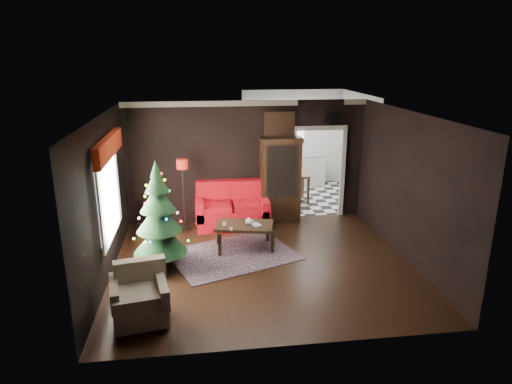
{
  "coord_description": "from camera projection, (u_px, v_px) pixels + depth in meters",
  "views": [
    {
      "loc": [
        -1.14,
        -7.63,
        3.78
      ],
      "look_at": [
        0.0,
        0.9,
        1.15
      ],
      "focal_mm": 31.7,
      "sensor_mm": 36.0,
      "label": 1
    }
  ],
  "objects": [
    {
      "name": "wall_front",
      "position": [
        291.0,
        251.0,
        5.71
      ],
      "size": [
        5.5,
        0.0,
        5.5
      ],
      "primitive_type": "plane",
      "rotation": [
        -1.57,
        0.0,
        0.0
      ],
      "color": "black",
      "rests_on": "ground"
    },
    {
      "name": "book",
      "position": [
        253.0,
        221.0,
        8.93
      ],
      "size": [
        0.15,
        0.08,
        0.22
      ],
      "primitive_type": "imported",
      "rotation": [
        0.0,
        0.0,
        0.43
      ],
      "color": "#9A7A67",
      "rests_on": "coffee_table"
    },
    {
      "name": "painting",
      "position": [
        280.0,
        125.0,
        10.25
      ],
      "size": [
        0.62,
        0.05,
        0.52
      ],
      "primitive_type": "cube",
      "color": "#BC8B49",
      "rests_on": "wall_back"
    },
    {
      "name": "christmas_tree",
      "position": [
        159.0,
        214.0,
        8.04
      ],
      "size": [
        1.22,
        1.22,
        1.86
      ],
      "primitive_type": null,
      "rotation": [
        0.0,
        0.0,
        0.3
      ],
      "color": "#0C3411",
      "rests_on": "ground"
    },
    {
      "name": "kitchen_counter",
      "position": [
        293.0,
        171.0,
        13.5
      ],
      "size": [
        1.8,
        0.6,
        0.9
      ],
      "primitive_type": "cube",
      "color": "silver",
      "rests_on": "ground"
    },
    {
      "name": "cup_a",
      "position": [
        224.0,
        224.0,
        8.97
      ],
      "size": [
        0.1,
        0.1,
        0.07
      ],
      "primitive_type": "cylinder",
      "rotation": [
        0.0,
        0.0,
        0.37
      ],
      "color": "white",
      "rests_on": "coffee_table"
    },
    {
      "name": "kitchen_window",
      "position": [
        293.0,
        128.0,
        13.37
      ],
      "size": [
        0.7,
        0.06,
        0.7
      ],
      "primitive_type": "cube",
      "color": "white",
      "rests_on": "ground"
    },
    {
      "name": "doorway",
      "position": [
        318.0,
        174.0,
        10.76
      ],
      "size": [
        1.1,
        0.1,
        2.1
      ],
      "primitive_type": null,
      "color": "silver",
      "rests_on": "ground"
    },
    {
      "name": "floor_lamp",
      "position": [
        184.0,
        194.0,
        9.94
      ],
      "size": [
        0.34,
        0.34,
        1.57
      ],
      "primitive_type": null,
      "rotation": [
        0.0,
        0.0,
        0.37
      ],
      "color": "black",
      "rests_on": "ground"
    },
    {
      "name": "valance",
      "position": [
        108.0,
        147.0,
        7.68
      ],
      "size": [
        0.12,
        2.1,
        0.35
      ],
      "primitive_type": "cube",
      "color": "maroon",
      "rests_on": "wall_left"
    },
    {
      "name": "coffee_table",
      "position": [
        245.0,
        236.0,
        9.11
      ],
      "size": [
        1.25,
        0.9,
        0.51
      ],
      "primitive_type": null,
      "rotation": [
        0.0,
        0.0,
        -0.21
      ],
      "color": "black",
      "rests_on": "rug"
    },
    {
      "name": "wall_right",
      "position": [
        408.0,
        187.0,
        8.42
      ],
      "size": [
        0.0,
        5.5,
        5.5
      ],
      "primitive_type": "plane",
      "rotation": [
        1.57,
        0.0,
        -1.57
      ],
      "color": "black",
      "rests_on": "ground"
    },
    {
      "name": "curio_cabinet",
      "position": [
        280.0,
        182.0,
        10.45
      ],
      "size": [
        0.9,
        0.45,
        1.9
      ],
      "primitive_type": null,
      "color": "black",
      "rests_on": "ground"
    },
    {
      "name": "wall_left",
      "position": [
        104.0,
        199.0,
        7.73
      ],
      "size": [
        0.0,
        5.5,
        5.5
      ],
      "primitive_type": "plane",
      "rotation": [
        1.57,
        0.0,
        1.57
      ],
      "color": "black",
      "rests_on": "ground"
    },
    {
      "name": "kitchen_floor",
      "position": [
        302.0,
        197.0,
        12.49
      ],
      "size": [
        3.0,
        3.0,
        0.0
      ],
      "primitive_type": "plane",
      "color": "white",
      "rests_on": "ground"
    },
    {
      "name": "wall_back",
      "position": [
        247.0,
        162.0,
        10.45
      ],
      "size": [
        5.5,
        0.0,
        5.5
      ],
      "primitive_type": "plane",
      "rotation": [
        1.57,
        0.0,
        0.0
      ],
      "color": "black",
      "rests_on": "ground"
    },
    {
      "name": "kitchen_table",
      "position": [
        294.0,
        187.0,
        12.06
      ],
      "size": [
        0.7,
        0.7,
        0.75
      ],
      "primitive_type": null,
      "color": "brown",
      "rests_on": "ground"
    },
    {
      "name": "cup_b",
      "position": [
        231.0,
        229.0,
        8.74
      ],
      "size": [
        0.08,
        0.08,
        0.05
      ],
      "primitive_type": "cylinder",
      "rotation": [
        0.0,
        0.0,
        0.38
      ],
      "color": "white",
      "rests_on": "coffee_table"
    },
    {
      "name": "teapot",
      "position": [
        249.0,
        221.0,
        8.98
      ],
      "size": [
        0.2,
        0.2,
        0.15
      ],
      "primitive_type": null,
      "rotation": [
        0.0,
        0.0,
        0.25
      ],
      "color": "white",
      "rests_on": "coffee_table"
    },
    {
      "name": "loveseat",
      "position": [
        232.0,
        205.0,
        10.23
      ],
      "size": [
        1.7,
        0.9,
        1.0
      ],
      "primitive_type": null,
      "color": "maroon",
      "rests_on": "ground"
    },
    {
      "name": "floor",
      "position": [
        262.0,
        264.0,
        8.49
      ],
      "size": [
        5.5,
        5.5,
        0.0
      ],
      "primitive_type": "plane",
      "color": "black",
      "rests_on": "ground"
    },
    {
      "name": "left_window",
      "position": [
        108.0,
        193.0,
        7.91
      ],
      "size": [
        0.05,
        1.6,
        1.4
      ],
      "primitive_type": "cube",
      "color": "white",
      "rests_on": "wall_left"
    },
    {
      "name": "ceiling",
      "position": [
        263.0,
        115.0,
        7.67
      ],
      "size": [
        5.5,
        5.5,
        0.0
      ],
      "primitive_type": "plane",
      "rotation": [
        3.14,
        0.0,
        0.0
      ],
      "color": "white",
      "rests_on": "ground"
    },
    {
      "name": "armchair",
      "position": [
        139.0,
        294.0,
        6.53
      ],
      "size": [
        0.94,
        0.94,
        0.82
      ],
      "primitive_type": null,
      "rotation": [
        0.0,
        0.0,
        0.19
      ],
      "color": "tan",
      "rests_on": "ground"
    },
    {
      "name": "rug",
      "position": [
        233.0,
        255.0,
        8.88
      ],
      "size": [
        2.76,
        2.39,
        0.01
      ],
      "primitive_type": "cube",
      "rotation": [
        0.0,
        0.0,
        0.36
      ],
      "color": "#362630",
      "rests_on": "ground"
    },
    {
      "name": "wall_clock",
      "position": [
        331.0,
        118.0,
        10.36
      ],
      "size": [
        0.32,
        0.32,
        0.06
      ],
      "primitive_type": "cylinder",
      "color": "silver",
      "rests_on": "wall_back"
    }
  ]
}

